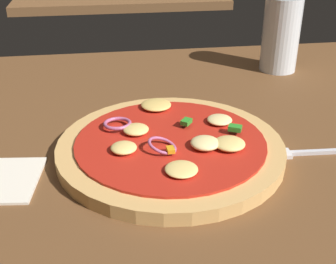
{
  "coord_description": "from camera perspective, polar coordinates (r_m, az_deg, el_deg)",
  "views": [
    {
      "loc": [
        -0.02,
        -0.46,
        0.3
      ],
      "look_at": [
        0.05,
        0.01,
        0.05
      ],
      "focal_mm": 47.5,
      "sensor_mm": 36.0,
      "label": 1
    }
  ],
  "objects": [
    {
      "name": "fork",
      "position": [
        0.57,
        18.28,
        -2.48
      ],
      "size": [
        0.19,
        0.02,
        0.01
      ],
      "color": "silver",
      "rests_on": "dining_table"
    },
    {
      "name": "dining_table",
      "position": [
        0.55,
        -4.93,
        -4.16
      ],
      "size": [
        1.49,
        0.83,
        0.03
      ],
      "color": "brown",
      "rests_on": "ground"
    },
    {
      "name": "beer_glass",
      "position": [
        0.82,
        14.23,
        11.56
      ],
      "size": [
        0.06,
        0.06,
        0.13
      ],
      "color": "silver",
      "rests_on": "dining_table"
    },
    {
      "name": "pizza",
      "position": [
        0.54,
        0.36,
        -1.89
      ],
      "size": [
        0.27,
        0.27,
        0.03
      ],
      "color": "tan",
      "rests_on": "dining_table"
    }
  ]
}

